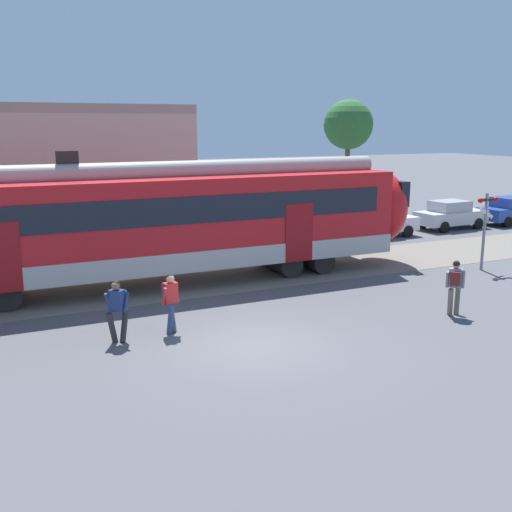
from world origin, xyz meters
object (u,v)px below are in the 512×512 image
(pedestrian_red, at_px, (170,298))
(crossing_signal, at_px, (486,219))
(parked_car_white, at_px, (378,222))
(pedestrian_navy, at_px, (118,306))
(parked_car_blue, at_px, (511,210))
(pedestrian_grey, at_px, (455,283))
(parked_car_silver, at_px, (451,215))

(pedestrian_red, bearing_deg, crossing_signal, 8.11)
(parked_car_white, bearing_deg, pedestrian_navy, -147.81)
(pedestrian_red, distance_m, crossing_signal, 13.29)
(parked_car_blue, height_order, crossing_signal, crossing_signal)
(pedestrian_grey, distance_m, parked_car_silver, 15.79)
(pedestrian_grey, height_order, crossing_signal, crossing_signal)
(pedestrian_red, relative_size, pedestrian_grey, 1.00)
(parked_car_silver, relative_size, crossing_signal, 1.36)
(parked_car_silver, bearing_deg, pedestrian_navy, -153.99)
(pedestrian_navy, height_order, parked_car_blue, pedestrian_navy)
(pedestrian_red, xyz_separation_m, crossing_signal, (13.12, 1.87, 1.02))
(pedestrian_grey, relative_size, parked_car_white, 0.41)
(pedestrian_navy, distance_m, parked_car_silver, 22.36)
(pedestrian_navy, height_order, parked_car_silver, pedestrian_navy)
(parked_car_white, height_order, parked_car_blue, same)
(crossing_signal, bearing_deg, pedestrian_navy, -172.23)
(pedestrian_red, distance_m, parked_car_silver, 21.03)
(pedestrian_grey, distance_m, parked_car_blue, 18.89)
(parked_car_white, height_order, parked_car_silver, same)
(pedestrian_grey, xyz_separation_m, parked_car_white, (5.59, 11.42, -0.21))
(pedestrian_navy, bearing_deg, parked_car_blue, 21.56)
(parked_car_white, relative_size, crossing_signal, 1.35)
(pedestrian_navy, bearing_deg, pedestrian_grey, -11.35)
(pedestrian_navy, distance_m, parked_car_white, 17.85)
(pedestrian_red, bearing_deg, parked_car_blue, 22.52)
(parked_car_blue, distance_m, crossing_signal, 12.58)
(pedestrian_grey, bearing_deg, parked_car_blue, 37.78)
(parked_car_blue, relative_size, crossing_signal, 1.36)
(pedestrian_red, distance_m, pedestrian_grey, 8.33)
(pedestrian_navy, xyz_separation_m, pedestrian_grey, (9.52, -1.91, 0.00))
(pedestrian_navy, relative_size, parked_car_white, 0.41)
(pedestrian_grey, xyz_separation_m, crossing_signal, (5.04, 3.90, 1.02))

